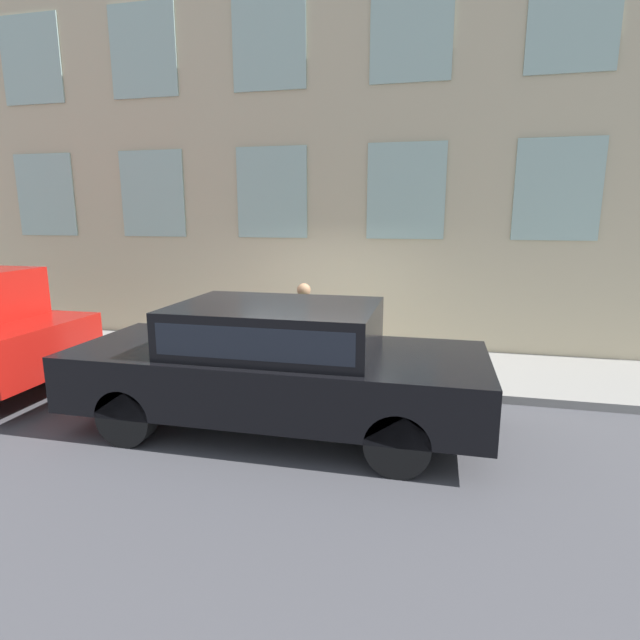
# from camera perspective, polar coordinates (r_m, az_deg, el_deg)

# --- Properties ---
(ground_plane) EXTENTS (80.00, 80.00, 0.00)m
(ground_plane) POSITION_cam_1_polar(r_m,az_deg,el_deg) (7.74, -1.63, -7.82)
(ground_plane) COLOR #47474C
(sidewalk) EXTENTS (2.37, 60.00, 0.12)m
(sidewalk) POSITION_cam_1_polar(r_m,az_deg,el_deg) (8.82, 0.32, -4.92)
(sidewalk) COLOR gray
(sidewalk) RESTS_ON ground_plane
(building_facade) EXTENTS (0.33, 40.00, 9.51)m
(building_facade) POSITION_cam_1_polar(r_m,az_deg,el_deg) (9.99, 2.20, 24.23)
(building_facade) COLOR #C6B793
(building_facade) RESTS_ON ground_plane
(fire_hydrant) EXTENTS (0.29, 0.42, 0.72)m
(fire_hydrant) POSITION_cam_1_polar(r_m,az_deg,el_deg) (7.85, 1.94, -3.81)
(fire_hydrant) COLOR gold
(fire_hydrant) RESTS_ON sidewalk
(person) EXTENTS (0.34, 0.23, 1.41)m
(person) POSITION_cam_1_polar(r_m,az_deg,el_deg) (8.22, -1.85, 0.35)
(person) COLOR #998466
(person) RESTS_ON sidewalk
(parked_car_black_near) EXTENTS (1.93, 4.99, 1.57)m
(parked_car_black_near) POSITION_cam_1_polar(r_m,az_deg,el_deg) (6.14, -4.96, -4.61)
(parked_car_black_near) COLOR black
(parked_car_black_near) RESTS_ON ground_plane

